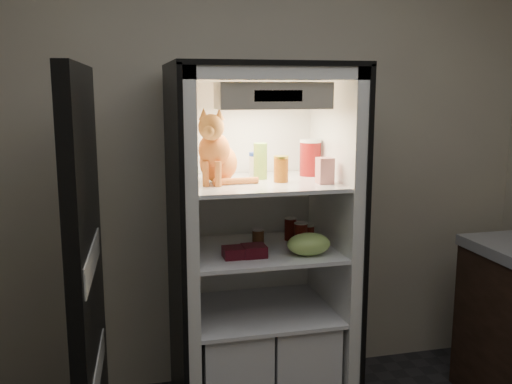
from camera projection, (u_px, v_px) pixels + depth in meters
room_shell at (382, 138)px, 1.55m from camera, size 3.60×3.60×3.60m
refrigerator at (258, 272)px, 3.02m from camera, size 0.90×0.72×1.88m
fridge_door at (88, 287)px, 2.44m from camera, size 0.10×0.87×1.85m
tabby_cat at (216, 155)px, 2.80m from camera, size 0.32×0.37×0.38m
parmesan_shaker at (260, 161)px, 2.93m from camera, size 0.07×0.07×0.19m
mayo_tub at (257, 164)px, 3.04m from camera, size 0.09×0.09×0.13m
salsa_jar at (281, 169)px, 2.84m from camera, size 0.07×0.07×0.13m
pepper_jar at (310, 158)px, 3.05m from camera, size 0.12×0.12×0.19m
cream_carton at (325, 171)px, 2.80m from camera, size 0.07×0.07×0.13m
soda_can_a at (290, 229)px, 3.09m from camera, size 0.07×0.07×0.12m
soda_can_b at (309, 236)px, 2.98m from camera, size 0.06×0.06×0.11m
soda_can_c at (301, 235)px, 2.95m from camera, size 0.07×0.07×0.13m
condiment_jar at (258, 237)px, 3.00m from camera, size 0.06×0.06×0.09m
grape_bag at (309, 244)px, 2.81m from camera, size 0.22×0.16×0.11m
berry_box_left at (234, 253)px, 2.77m from camera, size 0.11×0.11×0.05m
berry_box_right at (254, 251)px, 2.79m from camera, size 0.11×0.11×0.06m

